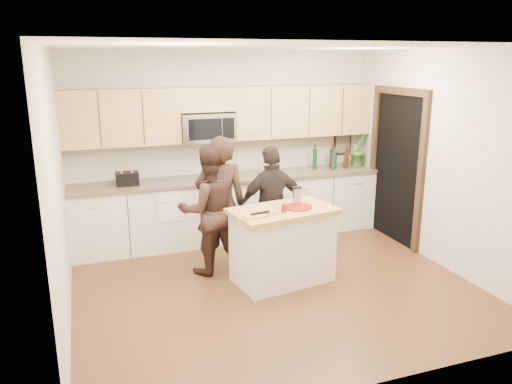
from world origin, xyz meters
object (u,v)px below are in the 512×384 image
object	(u,v)px
toaster	(127,179)
woman_right	(272,206)
island	(283,245)
woman_left	(221,205)
woman_center	(209,210)

from	to	relation	value
toaster	woman_right	distance (m)	1.99
toaster	woman_right	bearing A→B (deg)	-31.58
island	woman_left	size ratio (longest dim) A/B	0.76
island	toaster	world-z (taller)	toaster
toaster	woman_center	xyz separation A→B (m)	(0.86, -1.03, -0.22)
island	toaster	size ratio (longest dim) A/B	4.38
woman_left	woman_right	xyz separation A→B (m)	(0.67, 0.00, -0.08)
woman_left	woman_right	bearing A→B (deg)	-170.37
woman_right	island	bearing A→B (deg)	81.35
toaster	woman_center	size ratio (longest dim) A/B	0.18
island	woman_right	bearing A→B (deg)	72.89
island	woman_left	distance (m)	0.90
woman_left	woman_right	world-z (taller)	woman_left
toaster	woman_left	xyz separation A→B (m)	(1.01, -1.03, -0.18)
toaster	woman_center	world-z (taller)	woman_center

